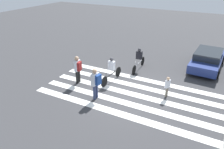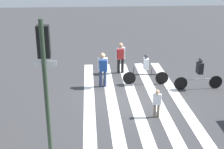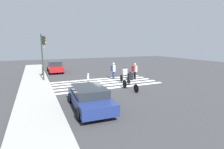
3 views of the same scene
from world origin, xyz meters
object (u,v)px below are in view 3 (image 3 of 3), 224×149
Objects in this scene: pedestrian_child_with_backpack at (88,79)px; car_parked_far_curb at (90,97)px; parking_meter at (42,68)px; pedestrian_adult_yellow_jacket at (135,70)px; car_parked_silver_sedan at (55,67)px; cyclist_mid_street at (125,74)px; traffic_light at (43,49)px; pedestrian_adult_tall_backpack at (113,70)px; cyclist_far_lane at (130,80)px.

pedestrian_child_with_backpack is 5.48m from car_parked_far_curb.
parking_meter is 10.73m from pedestrian_adult_yellow_jacket.
parking_meter is at bearing 44.21° from pedestrian_child_with_backpack.
car_parked_silver_sedan is at bearing 28.79° from pedestrian_child_with_backpack.
car_parked_silver_sedan is (9.68, 5.32, -0.11)m from cyclist_mid_street.
traffic_light is 6.42m from car_parked_silver_sedan.
pedestrian_adult_tall_backpack is at bearing -144.87° from car_parked_silver_sedan.
cyclist_far_lane is (-6.47, -6.09, -2.41)m from traffic_light.
pedestrian_child_with_backpack is (-0.92, 5.33, -0.34)m from pedestrian_adult_yellow_jacket.
cyclist_far_lane is at bearing 164.69° from cyclist_mid_street.
pedestrian_adult_yellow_jacket is 1.46× the size of pedestrian_child_with_backpack.
pedestrian_adult_yellow_jacket is 2.08m from cyclist_mid_street.
cyclist_far_lane and cyclist_mid_street have the same top height.
parking_meter is 2.93m from car_parked_silver_sedan.
car_parked_silver_sedan is at bearing 32.55° from cyclist_mid_street.
cyclist_far_lane is (-9.76, -6.16, -0.12)m from parking_meter.
traffic_light is 3.90× the size of pedestrian_child_with_backpack.
pedestrian_child_with_backpack is 3.81m from cyclist_far_lane.
parking_meter reaches higher than pedestrian_child_with_backpack.
pedestrian_adult_tall_backpack is 0.76× the size of cyclist_mid_street.
parking_meter is at bearing 47.64° from cyclist_mid_street.
parking_meter is at bearing 30.76° from cyclist_far_lane.
parking_meter is at bearing 1.38° from traffic_light.
car_parked_silver_sedan is (12.15, 4.47, -0.11)m from cyclist_far_lane.
pedestrian_child_with_backpack is 9.65m from car_parked_silver_sedan.
car_parked_silver_sedan is (7.49, 5.11, -0.28)m from pedestrian_adult_tall_backpack.
traffic_light is at bearing 59.79° from pedestrian_child_with_backpack.
pedestrian_adult_yellow_jacket is (-2.89, -8.69, -2.25)m from traffic_light.
pedestrian_adult_yellow_jacket is at bearing -139.67° from car_parked_silver_sedan.
pedestrian_adult_yellow_jacket is 0.72× the size of cyclist_far_lane.
car_parked_silver_sedan is (2.38, -1.70, -0.22)m from parking_meter.
pedestrian_adult_yellow_jacket is (-6.19, -8.77, 0.04)m from parking_meter.
parking_meter is 11.55m from cyclist_far_lane.
parking_meter is at bearing -120.50° from pedestrian_adult_tall_backpack.
cyclist_far_lane is at bearing -1.51° from pedestrian_adult_tall_backpack.
cyclist_mid_street reaches higher than car_parked_silver_sedan.
traffic_light is 1.92× the size of cyclist_far_lane.
pedestrian_adult_yellow_jacket is at bearing -61.86° from pedestrian_child_with_backpack.
pedestrian_child_with_backpack is 3.93m from pedestrian_adult_tall_backpack.
car_parked_far_curb is (-5.27, 1.49, 0.00)m from pedestrian_child_with_backpack.
pedestrian_adult_yellow_jacket is at bearing 67.44° from pedestrian_adult_tall_backpack.
pedestrian_adult_tall_backpack is at bearing -126.86° from parking_meter.
pedestrian_adult_tall_backpack reaches higher than car_parked_silver_sedan.
parking_meter is 0.56× the size of cyclist_mid_street.
traffic_light is 8.36m from cyclist_mid_street.
parking_meter is 8.51m from pedestrian_adult_tall_backpack.
pedestrian_adult_yellow_jacket is at bearing -44.93° from car_parked_far_curb.
car_parked_far_curb is at bearing -177.48° from pedestrian_child_with_backpack.
cyclist_mid_street reaches higher than pedestrian_child_with_backpack.
traffic_light is 1.00× the size of car_parked_far_curb.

